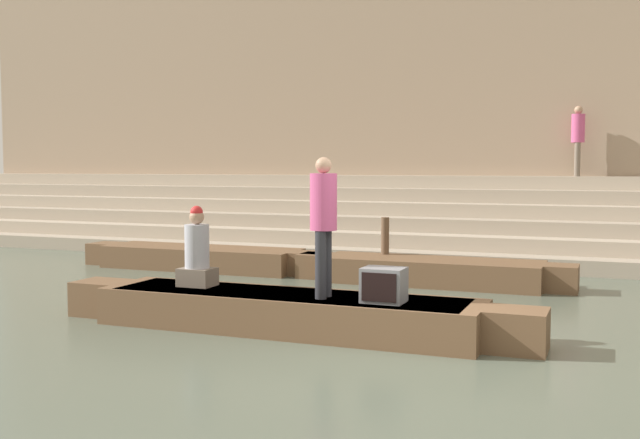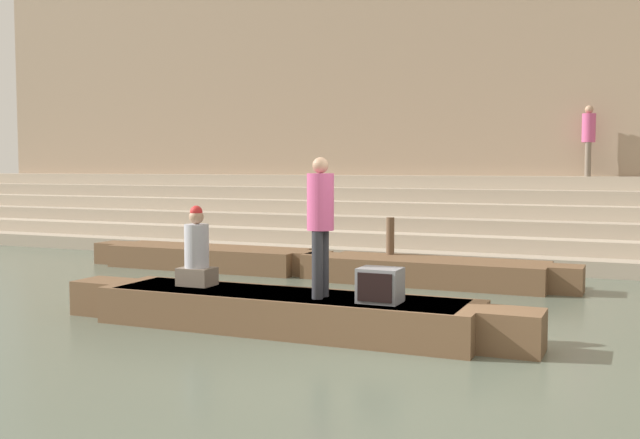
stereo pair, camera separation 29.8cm
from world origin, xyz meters
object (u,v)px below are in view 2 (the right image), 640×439
object	(u,v)px
person_standing	(320,217)
person_on_steps	(589,135)
mooring_post	(390,248)
rowboat_main	(284,311)
person_rowing	(197,253)
moored_boat_shore	(208,257)
tv_set	(380,285)
moored_boat_distant	(435,271)

from	to	relation	value
person_standing	person_on_steps	size ratio (longest dim) A/B	1.06
mooring_post	person_on_steps	distance (m)	6.57
rowboat_main	person_on_steps	world-z (taller)	person_on_steps
person_rowing	mooring_post	bearing A→B (deg)	91.06
person_rowing	person_on_steps	world-z (taller)	person_on_steps
person_rowing	moored_boat_shore	world-z (taller)	person_rowing
tv_set	mooring_post	world-z (taller)	mooring_post
moored_boat_distant	person_standing	bearing A→B (deg)	-93.57
moored_boat_shore	moored_boat_distant	bearing A→B (deg)	-5.82
tv_set	moored_boat_distant	world-z (taller)	tv_set
person_on_steps	person_standing	bearing A→B (deg)	122.84
rowboat_main	person_rowing	world-z (taller)	person_rowing
rowboat_main	mooring_post	xyz separation A→B (m)	(-0.15, 4.99, 0.33)
person_on_steps	person_rowing	bearing A→B (deg)	112.54
person_standing	person_rowing	xyz separation A→B (m)	(-1.98, 0.21, -0.58)
rowboat_main	mooring_post	distance (m)	5.01
rowboat_main	moored_boat_distant	world-z (taller)	rowboat_main
rowboat_main	moored_boat_distant	distance (m)	4.65
mooring_post	person_on_steps	xyz separation A→B (m)	(3.26, 5.21, 2.32)
moored_boat_shore	person_standing	bearing A→B (deg)	-49.69
rowboat_main	person_on_steps	distance (m)	10.99
tv_set	person_on_steps	world-z (taller)	person_on_steps
rowboat_main	moored_boat_shore	size ratio (longest dim) A/B	1.21
moored_boat_distant	mooring_post	size ratio (longest dim) A/B	4.37
rowboat_main	person_on_steps	bearing A→B (deg)	72.79
person_rowing	moored_boat_distant	xyz separation A→B (m)	(2.28, 4.46, -0.70)
person_rowing	person_on_steps	size ratio (longest dim) A/B	0.67
moored_boat_shore	moored_boat_distant	distance (m)	4.99
moored_boat_shore	mooring_post	bearing A→B (deg)	-0.29
person_standing	person_rowing	bearing A→B (deg)	-172.72
mooring_post	person_rowing	bearing A→B (deg)	-104.59
person_on_steps	moored_boat_shore	bearing A→B (deg)	83.66
moored_boat_distant	mooring_post	xyz separation A→B (m)	(-1.01, 0.42, 0.34)
person_standing	moored_boat_shore	xyz separation A→B (m)	(-4.69, 4.86, -1.29)
rowboat_main	moored_boat_distant	xyz separation A→B (m)	(0.86, 4.57, -0.02)
rowboat_main	moored_boat_distant	bearing A→B (deg)	79.07
rowboat_main	person_on_steps	size ratio (longest dim) A/B	3.93
person_rowing	mooring_post	distance (m)	5.06
tv_set	rowboat_main	bearing A→B (deg)	175.97
person_rowing	tv_set	xyz separation A→B (m)	(2.79, -0.24, -0.24)
tv_set	mooring_post	bearing A→B (deg)	107.97
tv_set	moored_boat_shore	bearing A→B (deg)	139.78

